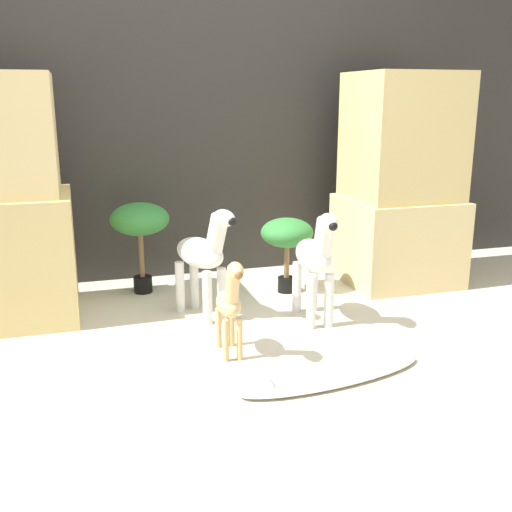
% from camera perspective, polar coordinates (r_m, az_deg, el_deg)
% --- Properties ---
extents(ground_plane, '(14.00, 14.00, 0.00)m').
position_cam_1_polar(ground_plane, '(2.96, 1.12, -9.61)').
color(ground_plane, beige).
extents(wall_back, '(6.40, 0.08, 2.20)m').
position_cam_1_polar(wall_back, '(4.20, -5.50, 13.13)').
color(wall_back, '#2D2B28').
rests_on(wall_back, ground_plane).
extents(rock_pillar_left, '(0.71, 0.67, 1.35)m').
position_cam_1_polar(rock_pillar_left, '(3.58, -22.89, 4.07)').
color(rock_pillar_left, '#D1B775').
rests_on(rock_pillar_left, ground_plane).
extents(rock_pillar_right, '(0.71, 0.67, 1.38)m').
position_cam_1_polar(rock_pillar_right, '(4.11, 13.55, 6.54)').
color(rock_pillar_right, '#DBC184').
rests_on(rock_pillar_right, ground_plane).
extents(zebra_right, '(0.19, 0.51, 0.65)m').
position_cam_1_polar(zebra_right, '(3.31, 5.68, -0.25)').
color(zebra_right, silver).
rests_on(zebra_right, ground_plane).
extents(zebra_left, '(0.32, 0.50, 0.65)m').
position_cam_1_polar(zebra_left, '(3.37, -5.02, 0.04)').
color(zebra_left, silver).
rests_on(zebra_left, ground_plane).
extents(giraffe_figurine, '(0.12, 0.37, 0.51)m').
position_cam_1_polar(giraffe_figurine, '(2.86, -2.48, -4.34)').
color(giraffe_figurine, tan).
rests_on(giraffe_figurine, ground_plane).
extents(potted_palm_front, '(0.33, 0.33, 0.49)m').
position_cam_1_polar(potted_palm_front, '(3.81, 2.96, 1.93)').
color(potted_palm_front, black).
rests_on(potted_palm_front, ground_plane).
extents(potted_palm_back, '(0.37, 0.37, 0.59)m').
position_cam_1_polar(potted_palm_back, '(3.84, -11.00, 3.13)').
color(potted_palm_back, black).
rests_on(potted_palm_back, ground_plane).
extents(surfboard, '(0.95, 0.38, 0.08)m').
position_cam_1_polar(surfboard, '(2.76, 7.10, -11.16)').
color(surfboard, silver).
rests_on(surfboard, ground_plane).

